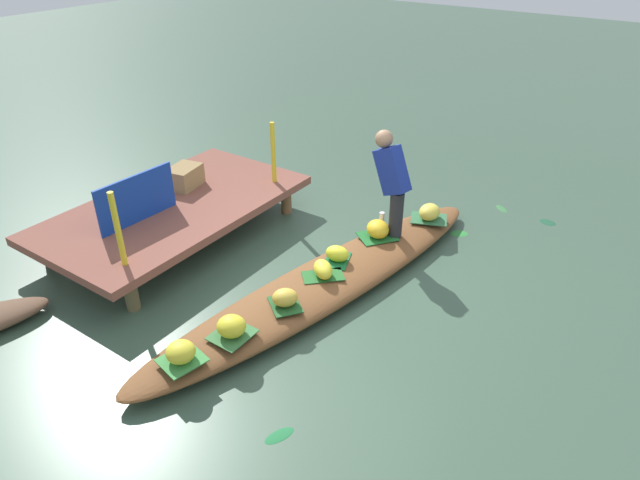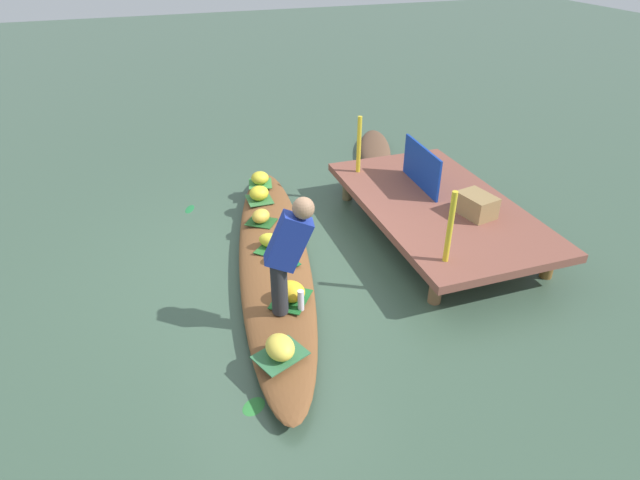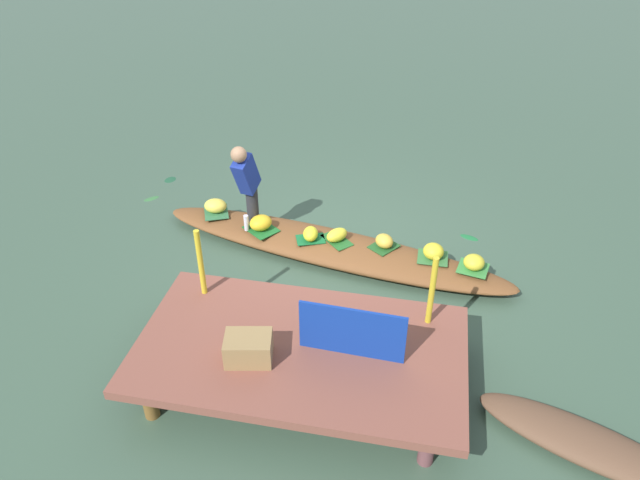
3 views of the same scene
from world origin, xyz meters
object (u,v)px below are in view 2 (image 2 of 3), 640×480
object	(u,v)px
produce_crate	(476,205)
water_bottle	(301,300)
banana_bunch_3	(260,178)
vendor_person	(288,251)
moored_boat	(375,150)
banana_bunch_5	(282,255)
banana_bunch_2	(291,291)
banana_bunch_4	(280,347)
market_banner	(421,167)
banana_bunch_6	(271,241)
vendor_boat	(274,259)
banana_bunch_0	(259,193)
banana_bunch_1	(261,216)

from	to	relation	value
produce_crate	water_bottle	bearing A→B (deg)	-72.06
banana_bunch_3	vendor_person	xyz separation A→B (m)	(2.91, -0.39, 0.60)
moored_boat	banana_bunch_5	bearing A→B (deg)	-17.95
banana_bunch_2	banana_bunch_4	size ratio (longest dim) A/B	0.97
market_banner	moored_boat	bearing A→B (deg)	173.78
banana_bunch_6	produce_crate	distance (m)	2.48
vendor_boat	banana_bunch_3	distance (m)	1.84
banana_bunch_2	banana_bunch_6	bearing A→B (deg)	176.26
banana_bunch_0	produce_crate	bearing A→B (deg)	54.13
banana_bunch_3	banana_bunch_6	world-z (taller)	banana_bunch_3
banana_bunch_0	vendor_person	xyz separation A→B (m)	(2.42, -0.26, 0.59)
vendor_person	moored_boat	bearing A→B (deg)	145.80
banana_bunch_6	market_banner	distance (m)	2.27
banana_bunch_1	vendor_person	xyz separation A→B (m)	(1.81, -0.14, 0.61)
produce_crate	moored_boat	bearing A→B (deg)	178.47
vendor_boat	vendor_person	size ratio (longest dim) A/B	3.95
banana_bunch_1	banana_bunch_4	size ratio (longest dim) A/B	0.80
banana_bunch_1	water_bottle	world-z (taller)	water_bottle
banana_bunch_3	produce_crate	bearing A→B (deg)	45.25
banana_bunch_6	banana_bunch_1	bearing A→B (deg)	178.18
vendor_boat	banana_bunch_3	xyz separation A→B (m)	(-1.81, 0.27, 0.21)
banana_bunch_3	market_banner	size ratio (longest dim) A/B	0.25
vendor_boat	market_banner	size ratio (longest dim) A/B	4.76
banana_bunch_3	banana_bunch_5	size ratio (longest dim) A/B	0.96
banana_bunch_2	banana_bunch_4	xyz separation A→B (m)	(0.74, -0.31, -0.01)
banana_bunch_2	produce_crate	size ratio (longest dim) A/B	0.68
water_bottle	banana_bunch_1	bearing A→B (deg)	178.90
moored_boat	banana_bunch_2	bearing A→B (deg)	-13.40
banana_bunch_1	produce_crate	bearing A→B (deg)	66.75
banana_bunch_4	banana_bunch_5	xyz separation A→B (m)	(-1.43, 0.41, -0.01)
vendor_person	vendor_boat	bearing A→B (deg)	173.96
banana_bunch_0	banana_bunch_2	bearing A→B (deg)	-5.27
vendor_boat	banana_bunch_6	bearing A→B (deg)	-171.27
banana_bunch_2	banana_bunch_5	xyz separation A→B (m)	(-0.69, 0.11, -0.02)
market_banner	vendor_person	bearing A→B (deg)	-50.74
banana_bunch_0	water_bottle	size ratio (longest dim) A/B	1.18
banana_bunch_4	vendor_person	distance (m)	0.86
moored_boat	banana_bunch_1	world-z (taller)	banana_bunch_1
banana_bunch_3	vendor_person	world-z (taller)	vendor_person
banana_bunch_2	water_bottle	bearing A→B (deg)	15.95
banana_bunch_5	banana_bunch_6	distance (m)	0.34
banana_bunch_6	vendor_person	bearing A→B (deg)	-5.76
moored_boat	water_bottle	size ratio (longest dim) A/B	8.64
banana_bunch_1	banana_bunch_5	world-z (taller)	same
banana_bunch_4	banana_bunch_3	bearing A→B (deg)	169.54
moored_boat	banana_bunch_5	size ratio (longest dim) A/B	7.40
banana_bunch_0	banana_bunch_6	distance (m)	1.24
vendor_boat	banana_bunch_3	size ratio (longest dim) A/B	19.14
banana_bunch_2	produce_crate	world-z (taller)	produce_crate
vendor_boat	produce_crate	world-z (taller)	produce_crate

